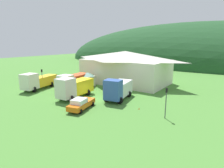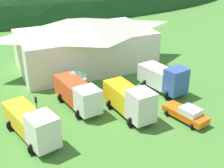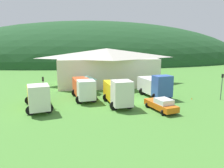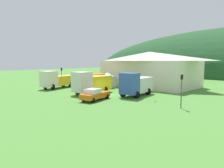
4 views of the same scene
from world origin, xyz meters
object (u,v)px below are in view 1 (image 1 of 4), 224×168
Objects in this scene: service_pickup_orange at (81,104)px; traffic_light_east at (166,100)px; heavy_rig_striped at (38,81)px; heavy_rig_white at (73,81)px; traffic_light_west at (42,77)px; play_shed_cream at (88,79)px; flatbed_truck_yellow at (74,87)px; depot_building at (125,67)px; traffic_cone_near_pickup at (139,109)px; box_truck_blue at (118,89)px.

service_pickup_orange is 1.36× the size of traffic_light_east.
service_pickup_orange is at bearing -160.92° from traffic_light_east.
heavy_rig_white is (5.92, 4.05, 0.04)m from heavy_rig_striped.
play_shed_cream is at bearing 49.14° from traffic_light_west.
depot_building is at bearing 172.84° from flatbed_truck_yellow.
heavy_rig_striped is 10.41m from flatbed_truck_yellow.
traffic_cone_near_pickup is (21.37, 0.75, -2.49)m from traffic_light_west.
traffic_light_west is at bearing -124.48° from depot_building.
traffic_light_east is 7.18× the size of traffic_cone_near_pickup.
heavy_rig_striped is 15.69× the size of traffic_cone_near_pickup.
traffic_light_east is at bearing 77.03° from heavy_rig_striped.
traffic_light_west is 25.46m from traffic_light_east.
heavy_rig_white reaches higher than play_shed_cream.
depot_building is 19.25m from heavy_rig_striped.
flatbed_truck_yellow reaches higher than heavy_rig_white.
depot_building is 5.05× the size of traffic_light_west.
heavy_rig_white is at bearing 169.81° from traffic_light_east.
box_truck_blue reaches higher than play_shed_cream.
depot_building is 37.75× the size of traffic_cone_near_pickup.
flatbed_truck_yellow is 7.48m from box_truck_blue.
play_shed_cream is 0.80× the size of traffic_light_east.
depot_building is at bearing 148.01° from heavy_rig_white.
heavy_rig_white is 11.08m from box_truck_blue.
service_pickup_orange is 15.24m from traffic_light_west.
heavy_rig_white is at bearing -101.66° from play_shed_cream.
service_pickup_orange is 8.26m from traffic_cone_near_pickup.
traffic_light_west is 7.48× the size of traffic_cone_near_pickup.
flatbed_truck_yellow is 13.68× the size of traffic_cone_near_pickup.
traffic_cone_near_pickup is (22.05, 1.36, -1.73)m from heavy_rig_striped.
traffic_light_east reaches higher than flatbed_truck_yellow.
depot_building reaches higher than service_pickup_orange.
traffic_light_west is at bearing -98.34° from flatbed_truck_yellow.
depot_building is 6.55× the size of play_shed_cream.
traffic_light_east is at bearing -19.92° from play_shed_cream.
flatbed_truck_yellow is at bearing -63.12° from play_shed_cream.
traffic_cone_near_pickup is (11.04, -14.30, -3.79)m from depot_building.
box_truck_blue is at bearing -20.62° from play_shed_cream.
heavy_rig_white is 1.05× the size of flatbed_truck_yellow.
heavy_rig_striped is 1.22× the size of box_truck_blue.
depot_building is 21.52m from traffic_light_east.
flatbed_truck_yellow is (3.78, -7.46, 0.29)m from play_shed_cream.
flatbed_truck_yellow is 1.83× the size of traffic_light_west.
traffic_light_east is (25.46, -0.19, -0.09)m from traffic_light_west.
depot_building is at bearing -164.36° from box_truck_blue.
traffic_light_east is at bearing 60.20° from box_truck_blue.
depot_building is 12.84m from heavy_rig_white.
heavy_rig_white is at bearing -103.08° from box_truck_blue.
traffic_cone_near_pickup is at bearing 72.22° from heavy_rig_white.
traffic_light_west is at bearing -65.00° from heavy_rig_white.
flatbed_truck_yellow is at bearing 76.28° from heavy_rig_striped.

